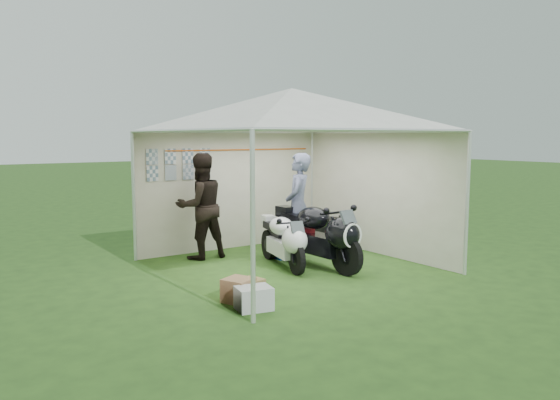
# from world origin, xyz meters

# --- Properties ---
(ground) EXTENTS (80.00, 80.00, 0.00)m
(ground) POSITION_xyz_m (0.00, 0.00, 0.00)
(ground) COLOR #28481A
(ground) RESTS_ON ground
(canopy_tent) EXTENTS (5.66, 5.66, 3.00)m
(canopy_tent) POSITION_xyz_m (-0.00, 0.03, 2.58)
(canopy_tent) COLOR silver
(canopy_tent) RESTS_ON ground
(motorcycle_white) EXTENTS (0.65, 1.75, 0.87)m
(motorcycle_white) POSITION_xyz_m (-0.11, 0.04, 0.49)
(motorcycle_white) COLOR black
(motorcycle_white) RESTS_ON ground
(motorcycle_black) EXTENTS (0.54, 2.15, 1.06)m
(motorcycle_black) POSITION_xyz_m (0.37, -0.33, 0.59)
(motorcycle_black) COLOR black
(motorcycle_black) RESTS_ON ground
(paddock_stand) EXTENTS (0.45, 0.29, 0.33)m
(paddock_stand) POSITION_xyz_m (0.32, 0.65, 0.16)
(paddock_stand) COLOR #0B35A9
(paddock_stand) RESTS_ON ground
(person_dark_jacket) EXTENTS (0.94, 0.73, 1.92)m
(person_dark_jacket) POSITION_xyz_m (-0.95, 1.49, 0.96)
(person_dark_jacket) COLOR black
(person_dark_jacket) RESTS_ON ground
(person_blue_jacket) EXTENTS (0.82, 0.82, 1.91)m
(person_blue_jacket) POSITION_xyz_m (0.54, 0.53, 0.96)
(person_blue_jacket) COLOR slate
(person_blue_jacket) RESTS_ON ground
(equipment_box) EXTENTS (0.64, 0.55, 0.56)m
(equipment_box) POSITION_xyz_m (1.70, 1.01, 0.28)
(equipment_box) COLOR black
(equipment_box) RESTS_ON ground
(crate_0) EXTENTS (0.50, 0.43, 0.30)m
(crate_0) POSITION_xyz_m (-1.73, -1.58, 0.15)
(crate_0) COLOR #B4B8BD
(crate_0) RESTS_ON ground
(crate_1) EXTENTS (0.47, 0.47, 0.32)m
(crate_1) POSITION_xyz_m (-1.72, -1.18, 0.16)
(crate_1) COLOR #926C4B
(crate_1) RESTS_ON ground
(crate_2) EXTENTS (0.34, 0.31, 0.21)m
(crate_2) POSITION_xyz_m (-1.75, -1.49, 0.10)
(crate_2) COLOR #B4B8BD
(crate_2) RESTS_ON ground
(crate_3) EXTENTS (0.48, 0.38, 0.28)m
(crate_3) POSITION_xyz_m (-1.59, -1.19, 0.14)
(crate_3) COLOR olive
(crate_3) RESTS_ON ground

